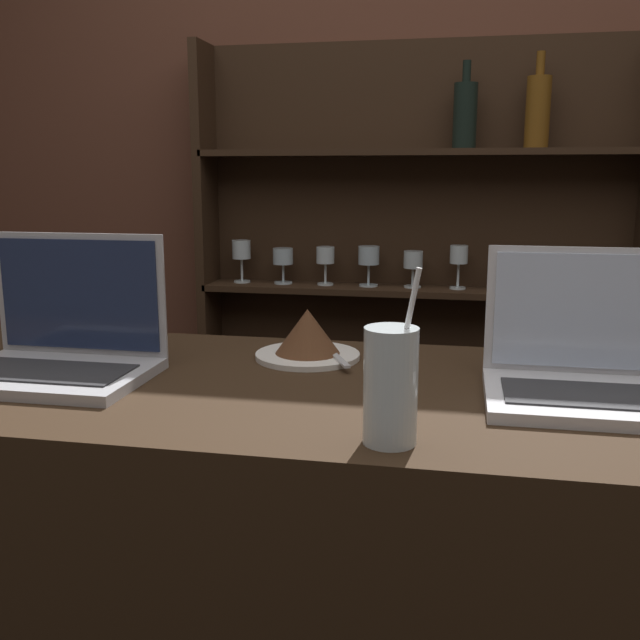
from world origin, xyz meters
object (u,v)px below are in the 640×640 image
object	(u,v)px
laptop_near	(61,345)
laptop_far	(601,368)
water_glass	(391,386)
cake_plate	(308,337)

from	to	relation	value
laptop_near	laptop_far	xyz separation A→B (m)	(0.87, 0.04, -0.00)
laptop_far	water_glass	bearing A→B (deg)	-140.33
laptop_far	water_glass	distance (m)	0.38
water_glass	cake_plate	bearing A→B (deg)	115.90
laptop_near	laptop_far	bearing A→B (deg)	2.45
laptop_far	cake_plate	size ratio (longest dim) A/B	1.76
laptop_far	cake_plate	xyz separation A→B (m)	(-0.48, 0.15, -0.01)
laptop_far	cake_plate	world-z (taller)	laptop_far
laptop_near	cake_plate	xyz separation A→B (m)	(0.39, 0.18, -0.01)
laptop_near	cake_plate	world-z (taller)	laptop_near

